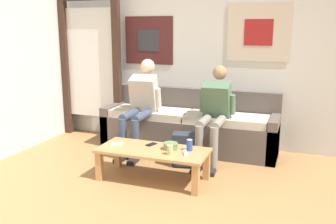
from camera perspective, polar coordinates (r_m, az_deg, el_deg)
wall_back at (r=5.33m, az=6.48°, el=8.53°), size 10.00×0.07×2.55m
door_frame at (r=5.84m, az=-11.71°, el=7.94°), size 1.00×0.10×2.15m
couch at (r=5.22m, az=3.20°, el=-2.40°), size 2.42×0.68×0.82m
coffee_table at (r=4.15m, az=-2.31°, el=-6.43°), size 1.22×0.54×0.36m
person_seated_adult at (r=5.02m, az=-4.12°, el=1.50°), size 0.47×0.91×1.24m
person_seated_teen at (r=4.69m, az=7.09°, el=0.30°), size 0.47×0.89×1.19m
backpack at (r=4.61m, az=2.54°, el=-5.84°), size 0.33×0.28×0.40m
ceramic_bowl at (r=4.11m, az=0.39°, el=-5.13°), size 0.16×0.16×0.07m
pillar_candle at (r=3.94m, az=0.24°, el=-5.80°), size 0.07×0.07×0.11m
drink_can_blue at (r=4.07m, az=3.30°, el=-5.06°), size 0.07×0.07×0.12m
game_controller_near_left at (r=3.97m, az=2.64°, el=-6.24°), size 0.09×0.15×0.03m
game_controller_near_right at (r=4.32m, az=-7.82°, el=-4.76°), size 0.14×0.10×0.03m
cell_phone at (r=4.27m, az=-2.57°, el=-4.95°), size 0.11×0.15×0.01m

